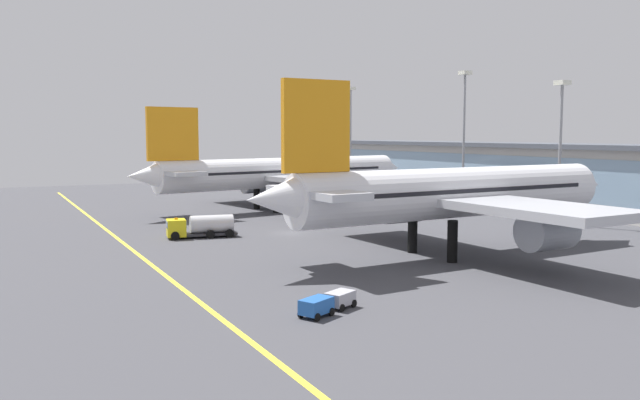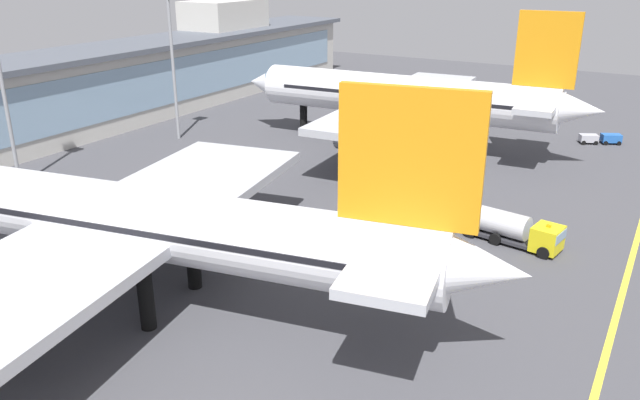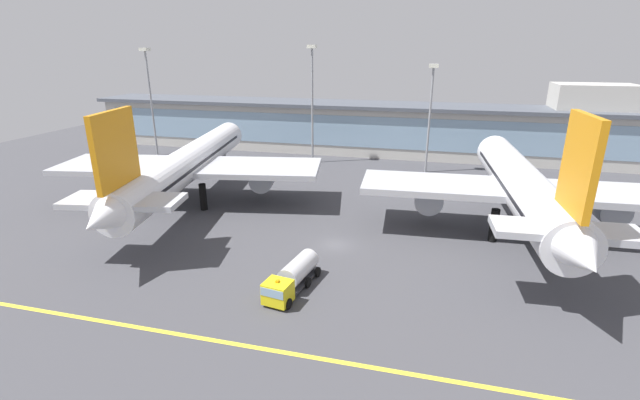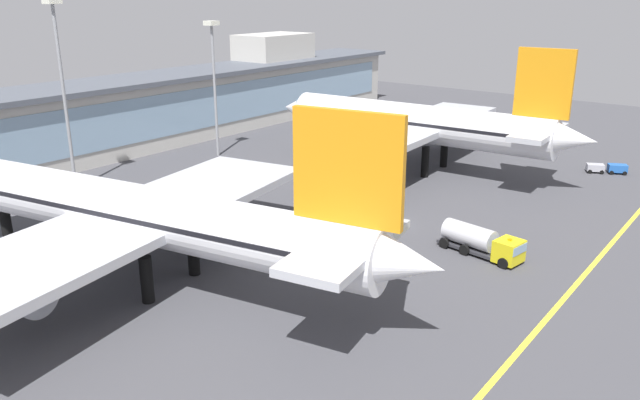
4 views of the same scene
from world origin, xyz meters
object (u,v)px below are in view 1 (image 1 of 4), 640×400
Objects in this scene: airliner_near_right at (453,194)px; fuel_tanker_truck at (199,226)px; baggage_tug_near at (327,302)px; apron_light_mast_west at (561,129)px; apron_light_mast_east at (464,119)px; airliner_near_left at (282,173)px; apron_light_mast_centre at (351,124)px.

airliner_near_right is 5.38× the size of fuel_tanker_truck.
fuel_tanker_truck is at bearing -119.55° from baggage_tug_near.
fuel_tanker_truck is 0.44× the size of apron_light_mast_west.
apron_light_mast_east is (-12.40, 53.60, 14.64)m from fuel_tanker_truck.
airliner_near_left reaches higher than fuel_tanker_truck.
airliner_near_left is 39.51m from apron_light_mast_centre.
airliner_near_right is 33.26m from apron_light_mast_west.
apron_light_mast_centre reaches higher than airliner_near_right.
apron_light_mast_centre is 0.98× the size of apron_light_mast_east.
baggage_tug_near is at bearing 96.52° from fuel_tanker_truck.
apron_light_mast_centre is at bearing -147.27° from baggage_tug_near.
apron_light_mast_west is at bearing 19.80° from airliner_near_right.
apron_light_mast_west is 62.59m from apron_light_mast_centre.
apron_light_mast_west reaches higher than fuel_tanker_truck.
apron_light_mast_centre is at bearing -176.63° from apron_light_mast_east.
airliner_near_left is 1.14× the size of airliner_near_right.
apron_light_mast_centre is at bearing -126.24° from fuel_tanker_truck.
apron_light_mast_centre reaches higher than airliner_near_left.
fuel_tanker_truck is 40.10m from baggage_tug_near.
apron_light_mast_centre is at bearing 65.16° from airliner_near_right.
apron_light_mast_east is at bearing 3.37° from apron_light_mast_centre.
apron_light_mast_east reaches higher than airliner_near_left.
apron_light_mast_west is 24.83m from apron_light_mast_east.
apron_light_mast_east is (-52.45, 55.58, 15.35)m from baggage_tug_near.
apron_light_mast_west reaches higher than baggage_tug_near.
airliner_near_right reaches higher than fuel_tanker_truck.
fuel_tanker_truck is at bearing -142.72° from airliner_near_left.
fuel_tanker_truck is at bearing 127.59° from airliner_near_right.
apron_light_mast_east is (37.90, 2.23, 0.31)m from apron_light_mast_centre.
airliner_near_left is at bearing 85.46° from airliner_near_right.
baggage_tug_near is at bearing -121.01° from airliner_near_left.
apron_light_mast_west is at bearing 0.14° from apron_light_mast_centre.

